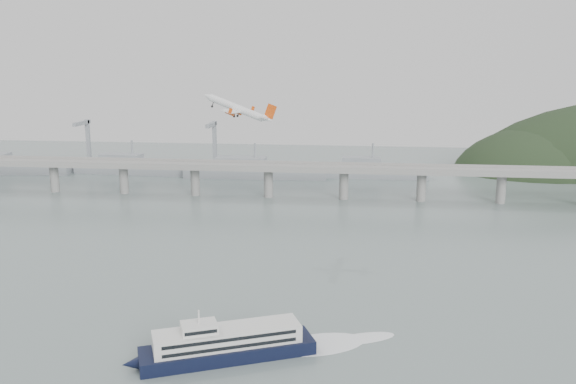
# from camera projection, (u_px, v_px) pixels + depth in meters

# --- Properties ---
(ground) EXTENTS (900.00, 900.00, 0.00)m
(ground) POSITION_uv_depth(u_px,v_px,m) (270.00, 328.00, 209.62)
(ground) COLOR slate
(ground) RESTS_ON ground
(bridge) EXTENTS (800.00, 22.00, 23.90)m
(bridge) POSITION_uv_depth(u_px,v_px,m) (312.00, 172.00, 399.93)
(bridge) COLOR gray
(bridge) RESTS_ON ground
(distant_fleet) EXTENTS (453.00, 60.90, 40.00)m
(distant_fleet) POSITION_uv_depth(u_px,v_px,m) (124.00, 167.00, 482.93)
(distant_fleet) COLOR gray
(distant_fleet) RESTS_ON ground
(ferry) EXTENTS (83.89, 42.49, 16.75)m
(ferry) POSITION_uv_depth(u_px,v_px,m) (228.00, 344.00, 188.34)
(ferry) COLOR black
(ferry) RESTS_ON ground
(airliner) EXTENTS (36.70, 33.50, 15.03)m
(airliner) POSITION_uv_depth(u_px,v_px,m) (238.00, 109.00, 285.33)
(airliner) COLOR white
(airliner) RESTS_ON ground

